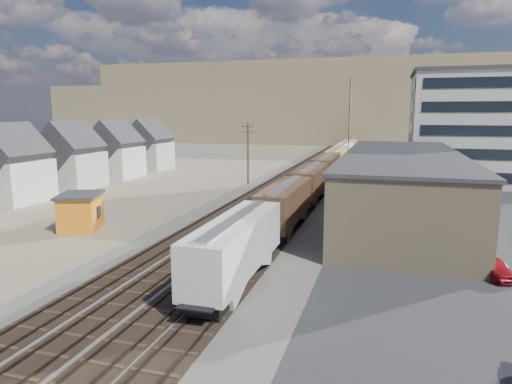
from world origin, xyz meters
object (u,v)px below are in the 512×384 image
(utility_pole_north, at_px, (248,152))
(parked_car_red, at_px, (493,267))
(maintenance_shed, at_px, (81,211))
(freight_train, at_px, (332,163))
(parked_car_blue, at_px, (455,176))

(utility_pole_north, distance_m, parked_car_red, 46.80)
(maintenance_shed, bearing_deg, freight_train, 65.38)
(maintenance_shed, distance_m, parked_car_red, 37.36)
(parked_car_blue, bearing_deg, utility_pole_north, 150.34)
(freight_train, distance_m, parked_car_blue, 21.35)
(freight_train, bearing_deg, maintenance_shed, -114.62)
(parked_car_red, bearing_deg, utility_pole_north, 107.63)
(parked_car_red, bearing_deg, freight_train, 88.50)
(freight_train, relative_size, parked_car_red, 28.20)
(maintenance_shed, height_order, parked_car_blue, maintenance_shed)
(freight_train, distance_m, utility_pole_north, 16.51)
(freight_train, relative_size, parked_car_blue, 22.90)
(maintenance_shed, xyz_separation_m, parked_car_blue, (40.85, 46.71, -1.16))
(parked_car_red, distance_m, parked_car_blue, 50.15)
(freight_train, bearing_deg, utility_pole_north, -138.91)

